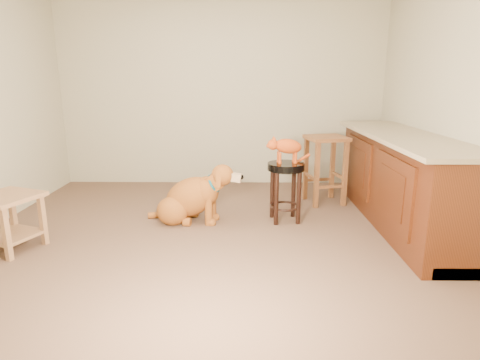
{
  "coord_description": "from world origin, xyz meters",
  "views": [
    {
      "loc": [
        0.31,
        -3.7,
        1.47
      ],
      "look_at": [
        0.27,
        0.35,
        0.45
      ],
      "focal_mm": 30.0,
      "sensor_mm": 36.0,
      "label": 1
    }
  ],
  "objects_px": {
    "side_table": "(8,214)",
    "golden_retriever": "(191,198)",
    "wood_stool": "(325,168)",
    "tabby_kitten": "(285,147)",
    "padded_stool": "(286,180)"
  },
  "relations": [
    {
      "from": "side_table",
      "to": "golden_retriever",
      "type": "relative_size",
      "value": 0.59
    },
    {
      "from": "wood_stool",
      "to": "tabby_kitten",
      "type": "height_order",
      "value": "tabby_kitten"
    },
    {
      "from": "wood_stool",
      "to": "side_table",
      "type": "bearing_deg",
      "value": -154.82
    },
    {
      "from": "side_table",
      "to": "golden_retriever",
      "type": "distance_m",
      "value": 1.68
    },
    {
      "from": "padded_stool",
      "to": "side_table",
      "type": "relative_size",
      "value": 1.01
    },
    {
      "from": "wood_stool",
      "to": "side_table",
      "type": "distance_m",
      "value": 3.36
    },
    {
      "from": "wood_stool",
      "to": "tabby_kitten",
      "type": "xyz_separation_m",
      "value": [
        -0.55,
        -0.66,
        0.37
      ]
    },
    {
      "from": "side_table",
      "to": "golden_retriever",
      "type": "height_order",
      "value": "golden_retriever"
    },
    {
      "from": "golden_retriever",
      "to": "tabby_kitten",
      "type": "height_order",
      "value": "tabby_kitten"
    },
    {
      "from": "tabby_kitten",
      "to": "side_table",
      "type": "bearing_deg",
      "value": -169.41
    },
    {
      "from": "padded_stool",
      "to": "wood_stool",
      "type": "distance_m",
      "value": 0.86
    },
    {
      "from": "padded_stool",
      "to": "tabby_kitten",
      "type": "xyz_separation_m",
      "value": [
        -0.01,
        -0.0,
        0.35
      ]
    },
    {
      "from": "padded_stool",
      "to": "wood_stool",
      "type": "xyz_separation_m",
      "value": [
        0.54,
        0.66,
        -0.02
      ]
    },
    {
      "from": "golden_retriever",
      "to": "tabby_kitten",
      "type": "distance_m",
      "value": 1.12
    },
    {
      "from": "padded_stool",
      "to": "golden_retriever",
      "type": "xyz_separation_m",
      "value": [
        -0.99,
        -0.03,
        -0.2
      ]
    }
  ]
}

